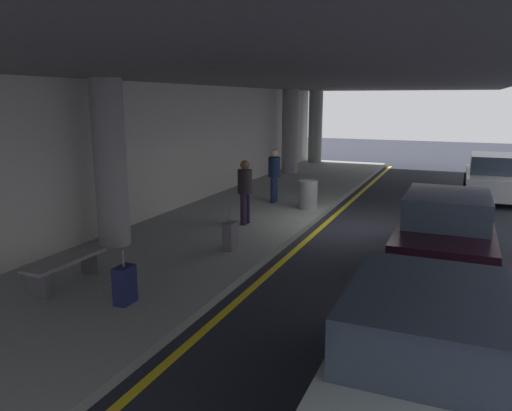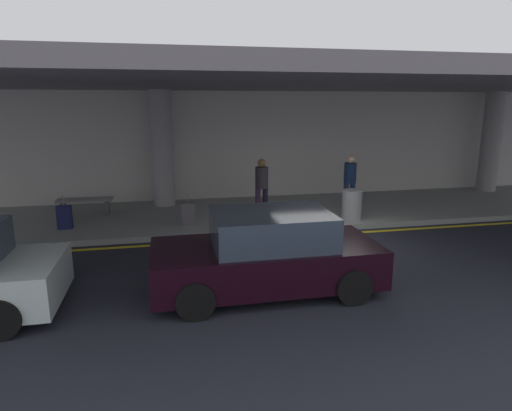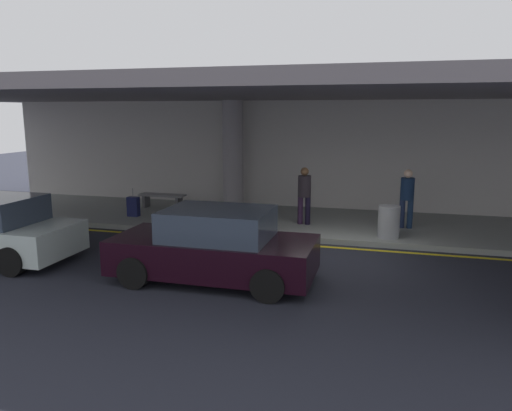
{
  "view_description": "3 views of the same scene",
  "coord_description": "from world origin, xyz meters",
  "px_view_note": "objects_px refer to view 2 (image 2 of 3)",
  "views": [
    {
      "loc": [
        -12.52,
        -2.58,
        3.36
      ],
      "look_at": [
        -1.56,
        2.06,
        0.76
      ],
      "focal_mm": 34.24,
      "sensor_mm": 36.0,
      "label": 1
    },
    {
      "loc": [
        -3.91,
        -9.76,
        3.4
      ],
      "look_at": [
        -1.61,
        1.29,
        0.75
      ],
      "focal_mm": 30.69,
      "sensor_mm": 36.0,
      "label": 2
    },
    {
      "loc": [
        1.15,
        -11.4,
        3.4
      ],
      "look_at": [
        -2.39,
        1.59,
        0.82
      ],
      "focal_mm": 34.24,
      "sensor_mm": 36.0,
      "label": 3
    }
  ],
  "objects_px": {
    "car_black": "(267,254)",
    "traveler_with_luggage": "(262,183)",
    "trash_bin_steel": "(352,205)",
    "support_column_far_left": "(162,149)",
    "person_waiting_for_ride": "(350,178)",
    "support_column_left_mid": "(491,142)",
    "suitcase_upright_secondary": "(65,217)",
    "suitcase_upright_primary": "(188,214)",
    "bench_metal": "(85,203)"
  },
  "relations": [
    {
      "from": "car_black",
      "to": "trash_bin_steel",
      "type": "relative_size",
      "value": 4.82
    },
    {
      "from": "traveler_with_luggage",
      "to": "support_column_left_mid",
      "type": "bearing_deg",
      "value": 48.04
    },
    {
      "from": "traveler_with_luggage",
      "to": "suitcase_upright_primary",
      "type": "height_order",
      "value": "traveler_with_luggage"
    },
    {
      "from": "support_column_far_left",
      "to": "suitcase_upright_secondary",
      "type": "bearing_deg",
      "value": -138.61
    },
    {
      "from": "suitcase_upright_primary",
      "to": "bench_metal",
      "type": "height_order",
      "value": "suitcase_upright_primary"
    },
    {
      "from": "support_column_far_left",
      "to": "suitcase_upright_primary",
      "type": "distance_m",
      "value": 3.07
    },
    {
      "from": "support_column_left_mid",
      "to": "traveler_with_luggage",
      "type": "xyz_separation_m",
      "value": [
        -9.18,
        -1.96,
        -0.86
      ]
    },
    {
      "from": "traveler_with_luggage",
      "to": "suitcase_upright_secondary",
      "type": "height_order",
      "value": "traveler_with_luggage"
    },
    {
      "from": "traveler_with_luggage",
      "to": "suitcase_upright_primary",
      "type": "distance_m",
      "value": 2.36
    },
    {
      "from": "car_black",
      "to": "trash_bin_steel",
      "type": "bearing_deg",
      "value": -131.56
    },
    {
      "from": "person_waiting_for_ride",
      "to": "bench_metal",
      "type": "relative_size",
      "value": 1.05
    },
    {
      "from": "support_column_left_mid",
      "to": "traveler_with_luggage",
      "type": "relative_size",
      "value": 2.17
    },
    {
      "from": "person_waiting_for_ride",
      "to": "bench_metal",
      "type": "height_order",
      "value": "person_waiting_for_ride"
    },
    {
      "from": "suitcase_upright_primary",
      "to": "suitcase_upright_secondary",
      "type": "relative_size",
      "value": 1.0
    },
    {
      "from": "trash_bin_steel",
      "to": "suitcase_upright_secondary",
      "type": "bearing_deg",
      "value": 175.24
    },
    {
      "from": "trash_bin_steel",
      "to": "support_column_far_left",
      "type": "bearing_deg",
      "value": 150.7
    },
    {
      "from": "car_black",
      "to": "bench_metal",
      "type": "distance_m",
      "value": 7.37
    },
    {
      "from": "support_column_far_left",
      "to": "traveler_with_luggage",
      "type": "distance_m",
      "value": 3.54
    },
    {
      "from": "traveler_with_luggage",
      "to": "suitcase_upright_primary",
      "type": "xyz_separation_m",
      "value": [
        -2.18,
        -0.63,
        -0.65
      ]
    },
    {
      "from": "suitcase_upright_primary",
      "to": "suitcase_upright_secondary",
      "type": "height_order",
      "value": "same"
    },
    {
      "from": "support_column_left_mid",
      "to": "suitcase_upright_primary",
      "type": "distance_m",
      "value": 11.76
    },
    {
      "from": "person_waiting_for_ride",
      "to": "support_column_left_mid",
      "type": "bearing_deg",
      "value": -92.09
    },
    {
      "from": "trash_bin_steel",
      "to": "support_column_left_mid",
      "type": "bearing_deg",
      "value": 23.45
    },
    {
      "from": "traveler_with_luggage",
      "to": "suitcase_upright_secondary",
      "type": "bearing_deg",
      "value": -140.57
    },
    {
      "from": "car_black",
      "to": "traveler_with_luggage",
      "type": "relative_size",
      "value": 2.44
    },
    {
      "from": "traveler_with_luggage",
      "to": "person_waiting_for_ride",
      "type": "height_order",
      "value": "same"
    },
    {
      "from": "traveler_with_luggage",
      "to": "suitcase_upright_secondary",
      "type": "distance_m",
      "value": 5.46
    },
    {
      "from": "support_column_left_mid",
      "to": "person_waiting_for_ride",
      "type": "bearing_deg",
      "value": -165.13
    },
    {
      "from": "bench_metal",
      "to": "support_column_left_mid",
      "type": "bearing_deg",
      "value": 3.21
    },
    {
      "from": "traveler_with_luggage",
      "to": "suitcase_upright_primary",
      "type": "bearing_deg",
      "value": -127.88
    },
    {
      "from": "support_column_far_left",
      "to": "suitcase_upright_secondary",
      "type": "height_order",
      "value": "support_column_far_left"
    },
    {
      "from": "support_column_left_mid",
      "to": "car_black",
      "type": "bearing_deg",
      "value": -145.88
    },
    {
      "from": "support_column_left_mid",
      "to": "person_waiting_for_ride",
      "type": "relative_size",
      "value": 2.17
    },
    {
      "from": "support_column_left_mid",
      "to": "suitcase_upright_primary",
      "type": "height_order",
      "value": "support_column_left_mid"
    },
    {
      "from": "suitcase_upright_primary",
      "to": "bench_metal",
      "type": "bearing_deg",
      "value": 167.36
    },
    {
      "from": "trash_bin_steel",
      "to": "traveler_with_luggage",
      "type": "bearing_deg",
      "value": 158.0
    },
    {
      "from": "support_column_far_left",
      "to": "car_black",
      "type": "relative_size",
      "value": 0.89
    },
    {
      "from": "suitcase_upright_secondary",
      "to": "bench_metal",
      "type": "distance_m",
      "value": 1.51
    },
    {
      "from": "support_column_left_mid",
      "to": "person_waiting_for_ride",
      "type": "distance_m",
      "value": 6.58
    },
    {
      "from": "traveler_with_luggage",
      "to": "bench_metal",
      "type": "bearing_deg",
      "value": -156.74
    },
    {
      "from": "car_black",
      "to": "person_waiting_for_ride",
      "type": "xyz_separation_m",
      "value": [
        3.87,
        5.22,
        0.4
      ]
    },
    {
      "from": "traveler_with_luggage",
      "to": "person_waiting_for_ride",
      "type": "distance_m",
      "value": 2.9
    },
    {
      "from": "support_column_left_mid",
      "to": "person_waiting_for_ride",
      "type": "height_order",
      "value": "support_column_left_mid"
    },
    {
      "from": "traveler_with_luggage",
      "to": "trash_bin_steel",
      "type": "relative_size",
      "value": 1.98
    },
    {
      "from": "suitcase_upright_primary",
      "to": "suitcase_upright_secondary",
      "type": "xyz_separation_m",
      "value": [
        -3.23,
        0.31,
        0.0
      ]
    },
    {
      "from": "traveler_with_luggage",
      "to": "trash_bin_steel",
      "type": "xyz_separation_m",
      "value": [
        2.42,
        -0.98,
        -0.54
      ]
    },
    {
      "from": "support_column_far_left",
      "to": "trash_bin_steel",
      "type": "height_order",
      "value": "support_column_far_left"
    },
    {
      "from": "suitcase_upright_primary",
      "to": "trash_bin_steel",
      "type": "distance_m",
      "value": 4.61
    },
    {
      "from": "person_waiting_for_ride",
      "to": "suitcase_upright_primary",
      "type": "relative_size",
      "value": 1.87
    },
    {
      "from": "support_column_far_left",
      "to": "suitcase_upright_secondary",
      "type": "distance_m",
      "value": 3.77
    }
  ]
}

